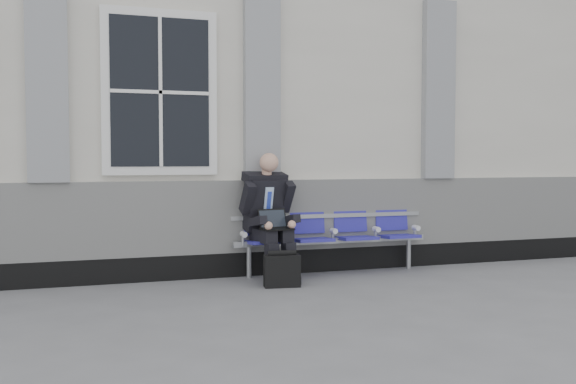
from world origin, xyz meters
name	(u,v)px	position (x,y,z in m)	size (l,w,h in m)	color
ground	(144,310)	(0.00, 0.00, 0.00)	(70.00, 70.00, 0.00)	slate
station_building	(118,107)	(-0.02, 3.47, 2.22)	(14.40, 4.40, 4.49)	silver
bench	(332,230)	(2.49, 1.32, 0.55)	(2.60, 0.47, 0.91)	#9EA0A3
businessman	(269,212)	(1.61, 1.18, 0.82)	(0.67, 0.90, 1.54)	black
briefcase	(282,270)	(1.61, 0.66, 0.19)	(0.43, 0.23, 0.42)	black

